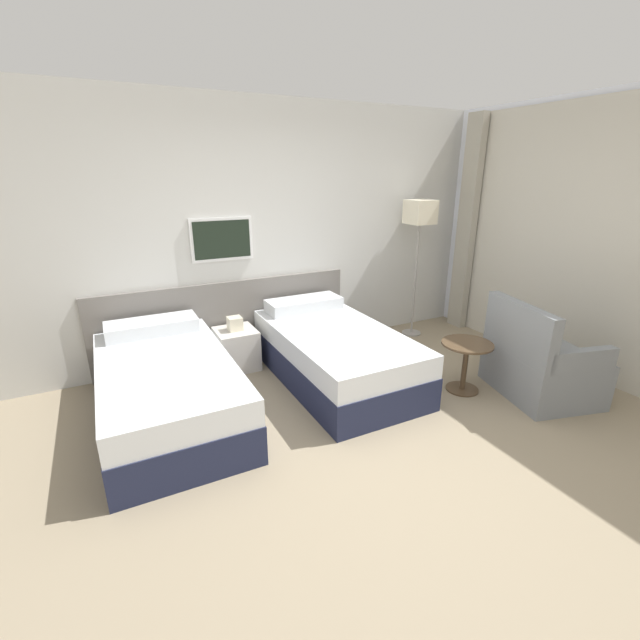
% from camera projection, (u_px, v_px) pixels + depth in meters
% --- Properties ---
extents(ground_plane, '(16.00, 16.00, 0.00)m').
position_uv_depth(ground_plane, '(382.00, 444.00, 3.28)').
color(ground_plane, gray).
extents(wall_headboard, '(10.00, 0.10, 2.70)m').
position_uv_depth(wall_headboard, '(271.00, 238.00, 4.66)').
color(wall_headboard, silver).
rests_on(wall_headboard, ground_plane).
extents(wall_window, '(0.21, 4.63, 2.70)m').
position_uv_depth(wall_window, '(628.00, 246.00, 3.89)').
color(wall_window, white).
rests_on(wall_window, ground_plane).
extents(bed_near_door, '(1.03, 1.92, 0.65)m').
position_uv_depth(bed_near_door, '(168.00, 388.00, 3.57)').
color(bed_near_door, '#1E233D').
rests_on(bed_near_door, ground_plane).
extents(bed_near_window, '(1.03, 1.92, 0.65)m').
position_uv_depth(bed_near_window, '(334.00, 353.00, 4.25)').
color(bed_near_window, '#1E233D').
rests_on(bed_near_window, ground_plane).
extents(nightstand, '(0.41, 0.42, 0.56)m').
position_uv_depth(nightstand, '(237.00, 348.00, 4.51)').
color(nightstand, beige).
rests_on(nightstand, ground_plane).
extents(floor_lamp, '(0.29, 0.29, 1.67)m').
position_uv_depth(floor_lamp, '(420.00, 219.00, 5.06)').
color(floor_lamp, '#9E9993').
rests_on(floor_lamp, ground_plane).
extents(side_table, '(0.47, 0.47, 0.48)m').
position_uv_depth(side_table, '(466.00, 357.00, 3.99)').
color(side_table, brown).
rests_on(side_table, ground_plane).
extents(armchair, '(0.94, 1.03, 0.90)m').
position_uv_depth(armchair, '(540.00, 365.00, 3.95)').
color(armchair, gray).
rests_on(armchair, ground_plane).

